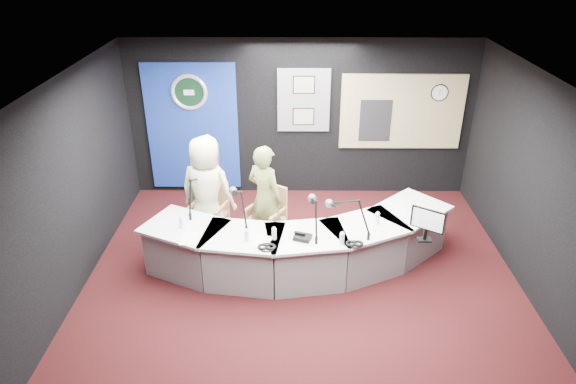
{
  "coord_description": "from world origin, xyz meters",
  "views": [
    {
      "loc": [
        -0.15,
        -5.56,
        4.37
      ],
      "look_at": [
        -0.2,
        0.8,
        1.1
      ],
      "focal_mm": 32.0,
      "sensor_mm": 36.0,
      "label": 1
    }
  ],
  "objects_px": {
    "armchair_right": "(266,221)",
    "person_woman": "(265,198)",
    "broadcast_desk": "(298,246)",
    "armchair_left": "(209,211)",
    "person_man": "(207,191)"
  },
  "relations": [
    {
      "from": "person_man",
      "to": "person_woman",
      "type": "height_order",
      "value": "person_man"
    },
    {
      "from": "person_woman",
      "to": "person_man",
      "type": "bearing_deg",
      "value": 28.05
    },
    {
      "from": "broadcast_desk",
      "to": "armchair_right",
      "type": "height_order",
      "value": "armchair_right"
    },
    {
      "from": "broadcast_desk",
      "to": "armchair_right",
      "type": "relative_size",
      "value": 5.23
    },
    {
      "from": "person_man",
      "to": "person_woman",
      "type": "distance_m",
      "value": 0.89
    },
    {
      "from": "armchair_right",
      "to": "person_woman",
      "type": "distance_m",
      "value": 0.4
    },
    {
      "from": "armchair_left",
      "to": "armchair_right",
      "type": "height_order",
      "value": "armchair_left"
    },
    {
      "from": "armchair_left",
      "to": "person_man",
      "type": "relative_size",
      "value": 0.6
    },
    {
      "from": "armchair_right",
      "to": "person_man",
      "type": "bearing_deg",
      "value": -156.02
    },
    {
      "from": "broadcast_desk",
      "to": "armchair_left",
      "type": "height_order",
      "value": "armchair_left"
    },
    {
      "from": "broadcast_desk",
      "to": "person_man",
      "type": "bearing_deg",
      "value": 152.28
    },
    {
      "from": "broadcast_desk",
      "to": "armchair_right",
      "type": "bearing_deg",
      "value": 129.89
    },
    {
      "from": "armchair_right",
      "to": "person_woman",
      "type": "relative_size",
      "value": 0.52
    },
    {
      "from": "armchair_left",
      "to": "broadcast_desk",
      "type": "bearing_deg",
      "value": -9.19
    },
    {
      "from": "armchair_left",
      "to": "person_man",
      "type": "distance_m",
      "value": 0.34
    }
  ]
}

